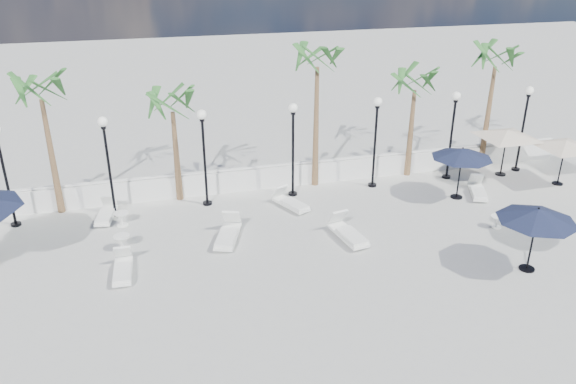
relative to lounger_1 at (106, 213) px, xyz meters
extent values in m
plane|color=#ACACA7|center=(7.31, -6.22, -0.21)|extent=(100.00, 100.00, 0.00)
cube|color=silver|center=(7.31, 1.28, 0.24)|extent=(26.00, 0.30, 0.90)
cube|color=silver|center=(7.31, 1.28, 0.76)|extent=(26.00, 0.12, 0.08)
cylinder|color=black|center=(-3.19, 0.28, -0.16)|extent=(0.36, 0.36, 0.10)
cylinder|color=black|center=(-3.19, 0.28, 1.54)|extent=(0.10, 0.10, 3.50)
cylinder|color=black|center=(0.31, 0.28, -0.16)|extent=(0.36, 0.36, 0.10)
cylinder|color=black|center=(0.31, 0.28, 1.54)|extent=(0.10, 0.10, 3.50)
cylinder|color=black|center=(0.31, 0.28, 3.24)|extent=(0.18, 0.18, 0.10)
sphere|color=white|center=(0.31, 0.28, 3.45)|extent=(0.36, 0.36, 0.36)
cylinder|color=black|center=(3.81, 0.28, -0.16)|extent=(0.36, 0.36, 0.10)
cylinder|color=black|center=(3.81, 0.28, 1.54)|extent=(0.10, 0.10, 3.50)
cylinder|color=black|center=(3.81, 0.28, 3.24)|extent=(0.18, 0.18, 0.10)
sphere|color=white|center=(3.81, 0.28, 3.45)|extent=(0.36, 0.36, 0.36)
cylinder|color=black|center=(7.31, 0.28, -0.16)|extent=(0.36, 0.36, 0.10)
cylinder|color=black|center=(7.31, 0.28, 1.54)|extent=(0.10, 0.10, 3.50)
cylinder|color=black|center=(7.31, 0.28, 3.24)|extent=(0.18, 0.18, 0.10)
sphere|color=white|center=(7.31, 0.28, 3.45)|extent=(0.36, 0.36, 0.36)
cylinder|color=black|center=(10.81, 0.28, -0.16)|extent=(0.36, 0.36, 0.10)
cylinder|color=black|center=(10.81, 0.28, 1.54)|extent=(0.10, 0.10, 3.50)
cylinder|color=black|center=(10.81, 0.28, 3.24)|extent=(0.18, 0.18, 0.10)
sphere|color=white|center=(10.81, 0.28, 3.45)|extent=(0.36, 0.36, 0.36)
cylinder|color=black|center=(14.31, 0.28, -0.16)|extent=(0.36, 0.36, 0.10)
cylinder|color=black|center=(14.31, 0.28, 1.54)|extent=(0.10, 0.10, 3.50)
cylinder|color=black|center=(14.31, 0.28, 3.24)|extent=(0.18, 0.18, 0.10)
sphere|color=white|center=(14.31, 0.28, 3.45)|extent=(0.36, 0.36, 0.36)
cylinder|color=black|center=(17.81, 0.28, -0.16)|extent=(0.36, 0.36, 0.10)
cylinder|color=black|center=(17.81, 0.28, 1.54)|extent=(0.10, 0.10, 3.50)
cylinder|color=black|center=(17.81, 0.28, 3.24)|extent=(0.18, 0.18, 0.10)
sphere|color=white|center=(17.81, 0.28, 3.45)|extent=(0.36, 0.36, 0.36)
cone|color=brown|center=(-1.69, 1.08, 1.99)|extent=(0.28, 0.28, 4.40)
cone|color=brown|center=(2.81, 1.08, 1.59)|extent=(0.28, 0.28, 3.60)
cone|color=brown|center=(8.51, 1.08, 2.29)|extent=(0.28, 0.28, 5.00)
cone|color=brown|center=(12.81, 1.08, 1.69)|extent=(0.28, 0.28, 3.80)
cone|color=brown|center=(16.51, 1.08, 2.09)|extent=(0.28, 0.28, 4.60)
cube|color=silver|center=(0.00, -0.02, -0.08)|extent=(0.83, 1.72, 0.09)
cube|color=silver|center=(-0.04, -0.24, 0.02)|extent=(0.70, 1.19, 0.09)
cube|color=silver|center=(0.11, 0.64, 0.25)|extent=(0.58, 0.47, 0.52)
cube|color=silver|center=(0.60, -4.19, -0.08)|extent=(0.62, 1.67, 0.09)
cube|color=silver|center=(0.59, -4.42, 0.02)|extent=(0.57, 1.14, 0.09)
cube|color=silver|center=(0.63, -3.53, 0.25)|extent=(0.53, 0.41, 0.52)
cube|color=silver|center=(4.12, -2.85, -0.06)|extent=(1.26, 2.03, 0.10)
cube|color=silver|center=(4.03, -3.09, 0.06)|extent=(1.01, 1.43, 0.10)
cube|color=silver|center=(4.39, -2.11, 0.33)|extent=(0.72, 0.63, 0.60)
cube|color=silver|center=(6.93, -0.87, -0.07)|extent=(1.22, 1.78, 0.09)
cube|color=silver|center=(7.02, -1.08, 0.03)|extent=(0.96, 1.26, 0.09)
cube|color=silver|center=(6.64, -0.25, 0.27)|extent=(0.65, 0.59, 0.53)
cube|color=silver|center=(8.17, -3.85, -0.06)|extent=(0.94, 1.99, 0.10)
cube|color=silver|center=(8.21, -4.10, 0.06)|extent=(0.80, 1.37, 0.10)
cube|color=silver|center=(8.05, -3.08, 0.33)|extent=(0.66, 0.54, 0.60)
cube|color=silver|center=(14.59, -1.73, -0.07)|extent=(1.21, 1.79, 0.09)
cube|color=silver|center=(14.50, -1.94, 0.03)|extent=(0.95, 1.27, 0.09)
cube|color=silver|center=(14.87, -1.10, 0.27)|extent=(0.65, 0.59, 0.53)
cylinder|color=silver|center=(0.58, -0.73, -0.20)|extent=(0.41, 0.41, 0.03)
cylinder|color=silver|center=(0.58, -0.73, 0.03)|extent=(0.06, 0.06, 0.49)
cylinder|color=silver|center=(0.58, -0.73, 0.29)|extent=(0.53, 0.53, 0.03)
cylinder|color=silver|center=(0.60, -2.56, -0.20)|extent=(0.42, 0.42, 0.03)
cylinder|color=silver|center=(0.60, -2.56, 0.04)|extent=(0.06, 0.06, 0.50)
cylinder|color=silver|center=(0.60, -2.56, 0.30)|extent=(0.55, 0.55, 0.03)
cylinder|color=silver|center=(13.68, -4.41, -0.20)|extent=(0.37, 0.37, 0.03)
cylinder|color=silver|center=(13.68, -4.41, 0.01)|extent=(0.05, 0.05, 0.44)
cylinder|color=silver|center=(13.68, -4.41, 0.24)|extent=(0.48, 0.48, 0.03)
cylinder|color=black|center=(13.66, -1.69, -0.19)|extent=(0.48, 0.48, 0.05)
cylinder|color=black|center=(13.66, -1.69, 0.82)|extent=(0.06, 0.06, 2.07)
cone|color=black|center=(13.66, -1.69, 1.70)|extent=(2.41, 2.41, 0.39)
sphere|color=black|center=(13.66, -1.69, 1.91)|extent=(0.07, 0.07, 0.07)
cylinder|color=black|center=(12.95, -7.16, -0.19)|extent=(0.49, 0.49, 0.05)
cylinder|color=black|center=(12.95, -7.16, 0.83)|extent=(0.06, 0.06, 2.08)
cone|color=black|center=(12.95, -7.16, 1.71)|extent=(2.43, 2.43, 0.39)
sphere|color=black|center=(12.95, -7.16, 1.93)|extent=(0.07, 0.07, 0.07)
cylinder|color=black|center=(16.83, -0.02, -0.19)|extent=(0.46, 0.46, 0.05)
cylinder|color=black|center=(16.83, -0.02, 0.80)|extent=(0.06, 0.06, 2.03)
pyramid|color=#BEAC96|center=(16.83, -0.02, 1.84)|extent=(4.50, 4.50, 0.31)
cylinder|color=black|center=(18.56, -1.58, -0.19)|extent=(0.45, 0.45, 0.05)
cylinder|color=black|center=(18.56, -1.58, 0.75)|extent=(0.06, 0.06, 1.93)
pyramid|color=#BEAC96|center=(18.56, -1.58, 1.74)|extent=(4.20, 4.20, 0.30)
camera|label=1|loc=(1.70, -19.89, 9.26)|focal=35.00mm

